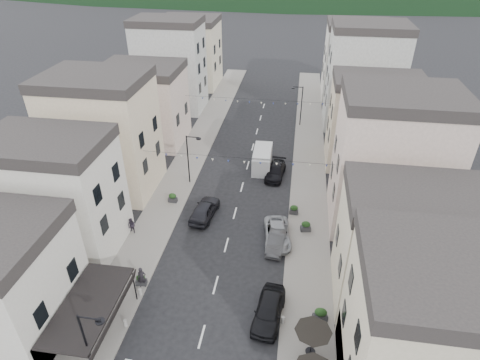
# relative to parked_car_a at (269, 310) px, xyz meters

# --- Properties ---
(sidewalk_left) EXTENTS (4.00, 76.00, 0.12)m
(sidewalk_left) POSITION_rel_parked_car_a_xyz_m (-12.10, 23.62, -0.78)
(sidewalk_left) COLOR slate
(sidewalk_left) RESTS_ON ground
(sidewalk_right) EXTENTS (4.00, 76.00, 0.12)m
(sidewalk_right) POSITION_rel_parked_car_a_xyz_m (2.90, 23.62, -0.78)
(sidewalk_right) COLOR slate
(sidewalk_right) RESTS_ON ground
(bistro_building) EXTENTS (10.00, 8.00, 10.00)m
(bistro_building) POSITION_rel_parked_car_a_xyz_m (9.90, -4.38, 4.16)
(bistro_building) COLOR beige
(bistro_building) RESTS_ON ground
(boutique_awning) EXTENTS (3.77, 7.50, 3.28)m
(boutique_awning) POSITION_rel_parked_car_a_xyz_m (-11.85, -3.38, 2.27)
(boutique_awning) COLOR black
(boutique_awning) RESTS_ON ground
(buildings_row_left) EXTENTS (10.20, 54.16, 14.00)m
(buildings_row_left) POSITION_rel_parked_car_a_xyz_m (-19.10, 29.37, 5.28)
(buildings_row_left) COLOR beige
(buildings_row_left) RESTS_ON ground
(buildings_row_right) EXTENTS (10.20, 54.16, 14.50)m
(buildings_row_right) POSITION_rel_parked_car_a_xyz_m (9.90, 28.21, 5.48)
(buildings_row_right) COLOR beige
(buildings_row_right) RESTS_ON ground
(streetlamp_left_near) EXTENTS (1.70, 0.56, 6.00)m
(streetlamp_left_near) POSITION_rel_parked_car_a_xyz_m (-10.42, -6.38, 2.86)
(streetlamp_left_near) COLOR black
(streetlamp_left_near) RESTS_ON ground
(streetlamp_left_far) EXTENTS (1.70, 0.56, 6.00)m
(streetlamp_left_far) POSITION_rel_parked_car_a_xyz_m (-10.42, 17.62, 2.86)
(streetlamp_left_far) COLOR black
(streetlamp_left_far) RESTS_ON ground
(streetlamp_right_far) EXTENTS (1.70, 0.56, 6.00)m
(streetlamp_right_far) POSITION_rel_parked_car_a_xyz_m (1.22, 35.62, 2.86)
(streetlamp_right_far) COLOR black
(streetlamp_right_far) RESTS_ON ground
(bollards) EXTENTS (11.66, 10.26, 0.60)m
(bollards) POSITION_rel_parked_car_a_xyz_m (-4.60, -2.88, -0.42)
(bollards) COLOR gray
(bollards) RESTS_ON ground
(bunting_near) EXTENTS (19.00, 0.28, 0.62)m
(bunting_near) POSITION_rel_parked_car_a_xyz_m (-4.60, 13.62, 4.81)
(bunting_near) COLOR black
(bunting_near) RESTS_ON ground
(bunting_far) EXTENTS (19.00, 0.28, 0.62)m
(bunting_far) POSITION_rel_parked_car_a_xyz_m (-4.60, 29.62, 4.81)
(bunting_far) COLOR black
(bunting_far) RESTS_ON ground
(parked_car_a) EXTENTS (2.56, 5.13, 1.68)m
(parked_car_a) POSITION_rel_parked_car_a_xyz_m (0.00, 0.00, 0.00)
(parked_car_a) COLOR black
(parked_car_a) RESTS_ON ground
(parked_car_b) EXTENTS (1.87, 4.41, 1.41)m
(parked_car_b) POSITION_rel_parked_car_a_xyz_m (0.00, 8.19, -0.13)
(parked_car_b) COLOR #333336
(parked_car_b) RESTS_ON ground
(parked_car_c) EXTENTS (3.01, 5.38, 1.42)m
(parked_car_c) POSITION_rel_parked_car_a_xyz_m (-0.01, 9.08, -0.13)
(parked_car_c) COLOR #93969B
(parked_car_c) RESTS_ON ground
(parked_car_d) EXTENTS (2.50, 5.05, 1.41)m
(parked_car_d) POSITION_rel_parked_car_a_xyz_m (-1.02, 20.54, -0.14)
(parked_car_d) COLOR black
(parked_car_d) RESTS_ON ground
(parked_car_e) EXTENTS (2.60, 5.17, 1.69)m
(parked_car_e) POSITION_rel_parked_car_a_xyz_m (-7.56, 11.62, 0.00)
(parked_car_e) COLOR black
(parked_car_e) RESTS_ON ground
(delivery_van) EXTENTS (2.24, 5.42, 2.57)m
(delivery_van) POSITION_rel_parked_car_a_xyz_m (-2.80, 22.37, 0.42)
(delivery_van) COLOR #B8B8BA
(delivery_van) RESTS_ON ground
(pedestrian_a) EXTENTS (0.79, 0.62, 1.92)m
(pedestrian_a) POSITION_rel_parked_car_a_xyz_m (-10.40, 1.51, 0.24)
(pedestrian_a) COLOR black
(pedestrian_a) RESTS_ON sidewalk_left
(pedestrian_b) EXTENTS (0.90, 0.76, 1.63)m
(pedestrian_b) POSITION_rel_parked_car_a_xyz_m (-13.80, 7.91, 0.09)
(pedestrian_b) COLOR #27212C
(pedestrian_b) RESTS_ON sidewalk_left
(planter_la) EXTENTS (0.94, 0.59, 1.00)m
(planter_la) POSITION_rel_parked_car_a_xyz_m (-10.60, 1.70, -0.24)
(planter_la) COLOR #2A2A2C
(planter_la) RESTS_ON sidewalk_left
(planter_lb) EXTENTS (0.98, 0.59, 1.05)m
(planter_lb) POSITION_rel_parked_car_a_xyz_m (-11.47, 13.49, -0.21)
(planter_lb) COLOR #2A2A2C
(planter_lb) RESTS_ON sidewalk_left
(planter_ra) EXTENTS (1.18, 0.86, 1.18)m
(planter_ra) POSITION_rel_parked_car_a_xyz_m (3.82, 0.28, -0.15)
(planter_ra) COLOR #2A2A2C
(planter_ra) RESTS_ON sidewalk_right
(planter_rb) EXTENTS (1.05, 0.71, 1.09)m
(planter_rb) POSITION_rel_parked_car_a_xyz_m (2.62, 10.68, -0.19)
(planter_rb) COLOR #2F3032
(planter_rb) RESTS_ON sidewalk_right
(planter_rc) EXTENTS (0.93, 0.53, 1.02)m
(planter_rc) POSITION_rel_parked_car_a_xyz_m (1.40, 13.28, -0.23)
(planter_rc) COLOR #2D2C2F
(planter_rc) RESTS_ON sidewalk_right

